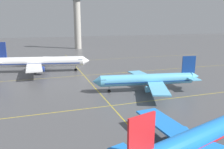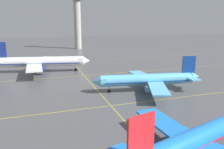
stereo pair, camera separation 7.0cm
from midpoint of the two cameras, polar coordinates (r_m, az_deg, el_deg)
airliner_front_gate at (r=38.85m, az=21.68°, el=-14.44°), size 32.28×27.53×10.20m
airliner_second_row at (r=69.74m, az=9.16°, el=-1.27°), size 33.84×28.86×10.54m
airliner_third_row at (r=99.30m, az=-17.70°, el=3.06°), size 40.86×34.72×12.77m
taxiway_markings at (r=73.75m, az=-4.43°, el=-3.23°), size 164.87×152.63×0.01m
control_tower at (r=179.05m, az=-8.76°, el=14.10°), size 8.82×8.82×41.47m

